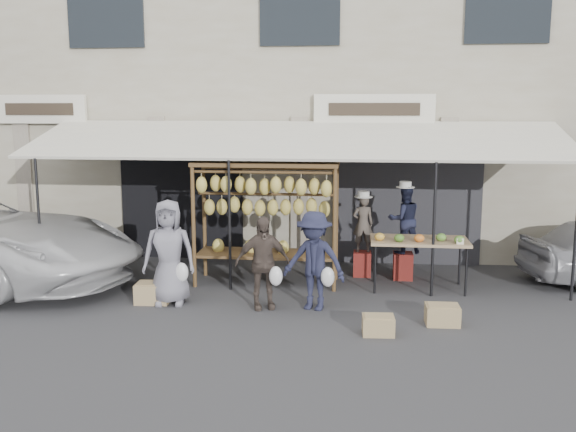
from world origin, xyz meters
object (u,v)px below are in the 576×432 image
banana_rack (266,199)px  vendor_right (404,219)px  crate_near_b (442,315)px  customer_left (169,252)px  crate_far (153,293)px  customer_mid (262,263)px  produce_table (419,242)px  customer_right (314,261)px  vendor_left (363,224)px  crate_near_a (378,325)px

banana_rack → vendor_right: bearing=14.1°
crate_near_b → customer_left: bearing=172.8°
crate_far → customer_mid: bearing=-2.8°
crate_near_b → crate_far: bearing=172.9°
produce_table → customer_right: customer_right is taller
vendor_right → crate_far: bearing=9.2°
produce_table → crate_far: (-4.42, -1.27, -0.70)m
customer_right → crate_far: bearing=-165.3°
produce_table → vendor_left: vendor_left is taller
vendor_left → customer_left: bearing=27.7°
produce_table → customer_mid: bearing=-152.1°
customer_left → crate_near_a: customer_left is taller
produce_table → vendor_right: vendor_right is taller
vendor_right → crate_far: (-4.20, -1.96, -0.97)m
customer_left → customer_right: 2.37m
vendor_right → crate_near_a: size_ratio=2.84×
produce_table → crate_far: size_ratio=3.11×
banana_rack → customer_mid: size_ratio=1.73×
produce_table → banana_rack: bearing=178.8°
vendor_right → customer_left: (-3.90, -1.99, -0.27)m
crate_far → customer_left: bearing=-5.4°
customer_mid → crate_near_a: size_ratio=3.35×
banana_rack → produce_table: (2.73, -0.06, -0.71)m
produce_table → customer_left: (-4.12, -1.30, -0.00)m
produce_table → vendor_right: (-0.22, 0.69, 0.27)m
customer_mid → crate_near_a: customer_mid is taller
crate_near_a → banana_rack: bearing=129.0°
customer_left → produce_table: bearing=11.3°
banana_rack → produce_table: banana_rack is taller
vendor_right → customer_right: bearing=36.9°
customer_left → crate_near_a: (3.37, -1.08, -0.73)m
customer_mid → crate_far: bearing=158.1°
vendor_left → customer_right: customer_right is taller
produce_table → customer_right: 2.20m
vendor_left → crate_near_a: vendor_left is taller
customer_mid → customer_right: bearing=-16.2°
crate_near_a → crate_far: size_ratio=0.82×
banana_rack → customer_left: size_ratio=1.50×
customer_left → customer_mid: size_ratio=1.15×
customer_left → customer_mid: (1.55, -0.06, -0.11)m
produce_table → customer_mid: size_ratio=1.13×
crate_near_b → crate_far: (-4.63, 0.57, 0.02)m
vendor_right → crate_near_b: 2.75m
customer_mid → customer_left: bearing=158.6°
produce_table → customer_mid: 2.92m
banana_rack → crate_near_b: (2.93, -1.90, -1.43)m
vendor_left → crate_near_b: bearing=107.5°
customer_mid → crate_near_b: 2.88m
customer_left → customer_right: customer_left is taller
crate_near_a → crate_far: (-3.67, 1.10, 0.03)m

